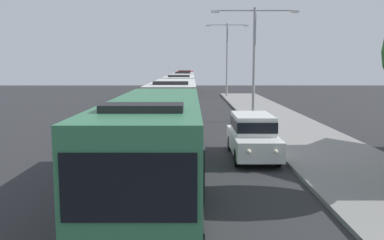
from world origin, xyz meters
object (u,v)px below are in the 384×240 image
Objects in this scene: bus_lead at (156,145)px; bus_rear at (185,80)px; streetlamp_far at (227,53)px; bus_fourth_in_line at (183,84)px; bus_middle at (180,91)px; streetlamp_mid at (254,51)px; bus_second_in_line at (174,105)px; white_suv at (252,134)px.

bus_rear is at bearing 90.00° from bus_lead.
streetlamp_far is (5.40, -11.48, 3.83)m from bus_rear.
bus_lead is at bearing -90.00° from bus_fourth_in_line.
bus_middle is at bearing -90.00° from bus_fourth_in_line.
streetlamp_far is at bearing 69.69° from bus_middle.
streetlamp_far is (0.00, 22.68, 0.55)m from streetlamp_mid.
streetlamp_far reaches higher than bus_second_in_line.
bus_lead and bus_fourth_in_line have the same top height.
streetlamp_far reaches higher than bus_rear.
streetlamp_far is at bearing 87.15° from white_suv.
bus_fourth_in_line is at bearing -168.83° from streetlamp_far.
bus_rear is 45.75m from white_suv.
streetlamp_mid is at bearing -56.29° from bus_middle.
bus_middle is 19.89m from white_suv.
bus_second_in_line and bus_middle have the same top height.
bus_second_in_line is 1.45× the size of streetlamp_mid.
bus_lead and bus_rear have the same top height.
bus_lead is 18.43m from streetlamp_mid.
streetlamp_far is (1.70, 34.12, 4.48)m from white_suv.
bus_second_in_line is 28.53m from streetlamp_far.
bus_fourth_in_line reaches higher than white_suv.
bus_middle and bus_rear have the same top height.
bus_rear is at bearing 115.18° from streetlamp_far.
bus_lead is at bearing -90.00° from bus_second_in_line.
bus_second_in_line is 26.69m from bus_fourth_in_line.
streetlamp_mid reaches higher than bus_lead.
streetlamp_mid reaches higher than bus_second_in_line.
bus_rear is 1.17× the size of streetlamp_far.
bus_lead is at bearing -107.32° from streetlamp_mid.
bus_second_in_line is 2.27× the size of white_suv.
bus_rear is at bearing 98.98° from streetlamp_mid.
bus_middle reaches higher than white_suv.
bus_second_in_line is 0.92× the size of bus_middle.
streetlamp_mid is at bearing -75.98° from bus_fourth_in_line.
streetlamp_far reaches higher than white_suv.
bus_middle is 2.47× the size of white_suv.
bus_lead is 1.36× the size of streetlamp_mid.
bus_fourth_in_line is 12.55m from bus_rear.
streetlamp_far is at bearing -64.82° from bus_rear.
streetlamp_far is at bearing 11.17° from bus_fourth_in_line.
streetlamp_mid reaches higher than white_suv.
bus_middle is at bearing -110.31° from streetlamp_far.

